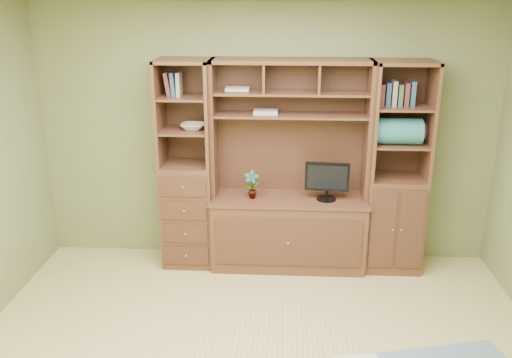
# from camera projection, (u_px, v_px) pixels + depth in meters

# --- Properties ---
(room) EXTENTS (4.60, 4.10, 2.64)m
(room) POSITION_uv_depth(u_px,v_px,m) (255.00, 210.00, 3.47)
(room) COLOR tan
(room) RESTS_ON ground
(center_hutch) EXTENTS (1.54, 0.53, 2.05)m
(center_hutch) POSITION_uv_depth(u_px,v_px,m) (289.00, 169.00, 5.19)
(center_hutch) COLOR #512F1C
(center_hutch) RESTS_ON ground
(left_tower) EXTENTS (0.50, 0.45, 2.05)m
(left_tower) POSITION_uv_depth(u_px,v_px,m) (187.00, 166.00, 5.28)
(left_tower) COLOR #512F1C
(left_tower) RESTS_ON ground
(right_tower) EXTENTS (0.55, 0.45, 2.05)m
(right_tower) POSITION_uv_depth(u_px,v_px,m) (397.00, 169.00, 5.17)
(right_tower) COLOR #512F1C
(right_tower) RESTS_ON ground
(monitor) EXTENTS (0.43, 0.22, 0.51)m
(monitor) POSITION_uv_depth(u_px,v_px,m) (327.00, 174.00, 5.15)
(monitor) COLOR black
(monitor) RESTS_ON center_hutch
(orchid) EXTENTS (0.15, 0.10, 0.28)m
(orchid) POSITION_uv_depth(u_px,v_px,m) (252.00, 185.00, 5.22)
(orchid) COLOR #A35737
(orchid) RESTS_ON center_hutch
(magazines) EXTENTS (0.23, 0.17, 0.04)m
(magazines) POSITION_uv_depth(u_px,v_px,m) (266.00, 112.00, 5.11)
(magazines) COLOR #B2A298
(magazines) RESTS_ON center_hutch
(bowl) EXTENTS (0.23, 0.23, 0.06)m
(bowl) POSITION_uv_depth(u_px,v_px,m) (193.00, 127.00, 5.14)
(bowl) COLOR beige
(bowl) RESTS_ON left_tower
(blanket_teal) EXTENTS (0.42, 0.24, 0.24)m
(blanket_teal) POSITION_uv_depth(u_px,v_px,m) (398.00, 131.00, 5.00)
(blanket_teal) COLOR #276764
(blanket_teal) RESTS_ON right_tower
(blanket_red) EXTENTS (0.32, 0.18, 0.18)m
(blanket_red) POSITION_uv_depth(u_px,v_px,m) (407.00, 131.00, 5.13)
(blanket_red) COLOR brown
(blanket_red) RESTS_ON right_tower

